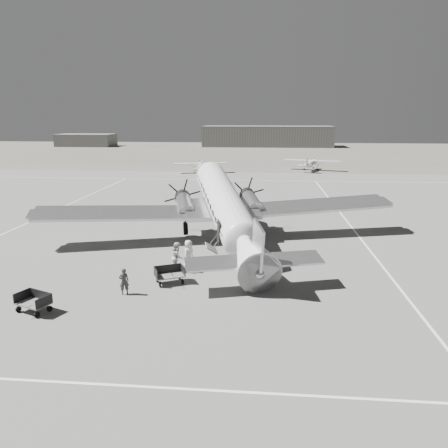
{
  "coord_description": "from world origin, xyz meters",
  "views": [
    {
      "loc": [
        3.93,
        -27.89,
        9.73
      ],
      "look_at": [
        1.2,
        2.43,
        2.2
      ],
      "focal_mm": 35.0,
      "sensor_mm": 36.0,
      "label": 1
    }
  ],
  "objects_px": {
    "dc3_airliner": "(226,210)",
    "ramp_agent": "(177,257)",
    "light_plane_left": "(201,167)",
    "light_plane_right": "(311,165)",
    "hangar_main": "(267,136)",
    "shed_secondary": "(86,140)",
    "ground_crew": "(124,281)",
    "passenger": "(188,254)",
    "baggage_cart_far": "(33,303)",
    "baggage_cart_near": "(170,275)"
  },
  "relations": [
    {
      "from": "hangar_main",
      "to": "shed_secondary",
      "type": "bearing_deg",
      "value": -175.24
    },
    {
      "from": "ramp_agent",
      "to": "passenger",
      "type": "relative_size",
      "value": 1.04
    },
    {
      "from": "dc3_airliner",
      "to": "baggage_cart_far",
      "type": "bearing_deg",
      "value": -140.42
    },
    {
      "from": "passenger",
      "to": "baggage_cart_near",
      "type": "bearing_deg",
      "value": -172.94
    },
    {
      "from": "light_plane_left",
      "to": "hangar_main",
      "type": "bearing_deg",
      "value": 68.22
    },
    {
      "from": "baggage_cart_near",
      "to": "baggage_cart_far",
      "type": "bearing_deg",
      "value": -168.7
    },
    {
      "from": "hangar_main",
      "to": "passenger",
      "type": "height_order",
      "value": "hangar_main"
    },
    {
      "from": "baggage_cart_near",
      "to": "passenger",
      "type": "distance_m",
      "value": 2.94
    },
    {
      "from": "light_plane_right",
      "to": "ground_crew",
      "type": "relative_size",
      "value": 6.77
    },
    {
      "from": "hangar_main",
      "to": "light_plane_left",
      "type": "height_order",
      "value": "hangar_main"
    },
    {
      "from": "light_plane_right",
      "to": "passenger",
      "type": "distance_m",
      "value": 56.18
    },
    {
      "from": "ramp_agent",
      "to": "ground_crew",
      "type": "bearing_deg",
      "value": 140.62
    },
    {
      "from": "light_plane_right",
      "to": "baggage_cart_far",
      "type": "xyz_separation_m",
      "value": [
        -20.25,
        -61.88,
        -0.58
      ]
    },
    {
      "from": "hangar_main",
      "to": "passenger",
      "type": "distance_m",
      "value": 121.07
    },
    {
      "from": "baggage_cart_near",
      "to": "shed_secondary",
      "type": "bearing_deg",
      "value": 89.01
    },
    {
      "from": "baggage_cart_far",
      "to": "baggage_cart_near",
      "type": "bearing_deg",
      "value": 59.01
    },
    {
      "from": "light_plane_left",
      "to": "baggage_cart_near",
      "type": "distance_m",
      "value": 52.12
    },
    {
      "from": "light_plane_left",
      "to": "baggage_cart_near",
      "type": "height_order",
      "value": "light_plane_left"
    },
    {
      "from": "light_plane_right",
      "to": "passenger",
      "type": "xyz_separation_m",
      "value": [
        -13.5,
        -54.54,
        -0.13
      ]
    },
    {
      "from": "ground_crew",
      "to": "ramp_agent",
      "type": "relative_size",
      "value": 0.78
    },
    {
      "from": "shed_secondary",
      "to": "ground_crew",
      "type": "bearing_deg",
      "value": -66.95
    },
    {
      "from": "baggage_cart_near",
      "to": "ramp_agent",
      "type": "relative_size",
      "value": 0.92
    },
    {
      "from": "baggage_cart_near",
      "to": "ramp_agent",
      "type": "xyz_separation_m",
      "value": [
        0.08,
        2.06,
        0.47
      ]
    },
    {
      "from": "baggage_cart_near",
      "to": "ground_crew",
      "type": "height_order",
      "value": "ground_crew"
    },
    {
      "from": "hangar_main",
      "to": "ramp_agent",
      "type": "distance_m",
      "value": 121.87
    },
    {
      "from": "ground_crew",
      "to": "ramp_agent",
      "type": "xyz_separation_m",
      "value": [
        2.27,
        3.91,
        0.21
      ]
    },
    {
      "from": "ramp_agent",
      "to": "light_plane_left",
      "type": "bearing_deg",
      "value": -2.83
    },
    {
      "from": "light_plane_left",
      "to": "light_plane_right",
      "type": "bearing_deg",
      "value": 3.43
    },
    {
      "from": "light_plane_left",
      "to": "ground_crew",
      "type": "height_order",
      "value": "light_plane_left"
    },
    {
      "from": "passenger",
      "to": "baggage_cart_far",
      "type": "bearing_deg",
      "value": 157.7
    },
    {
      "from": "shed_secondary",
      "to": "baggage_cart_near",
      "type": "height_order",
      "value": "shed_secondary"
    },
    {
      "from": "light_plane_right",
      "to": "ground_crew",
      "type": "distance_m",
      "value": 61.44
    },
    {
      "from": "ground_crew",
      "to": "ramp_agent",
      "type": "height_order",
      "value": "ramp_agent"
    },
    {
      "from": "shed_secondary",
      "to": "light_plane_left",
      "type": "distance_m",
      "value": 82.35
    },
    {
      "from": "light_plane_right",
      "to": "ramp_agent",
      "type": "bearing_deg",
      "value": -87.29
    },
    {
      "from": "light_plane_left",
      "to": "ground_crew",
      "type": "relative_size",
      "value": 6.31
    },
    {
      "from": "hangar_main",
      "to": "ramp_agent",
      "type": "relative_size",
      "value": 21.49
    },
    {
      "from": "ground_crew",
      "to": "shed_secondary",
      "type": "bearing_deg",
      "value": -92.26
    },
    {
      "from": "dc3_airliner",
      "to": "baggage_cart_far",
      "type": "relative_size",
      "value": 16.66
    },
    {
      "from": "dc3_airliner",
      "to": "ramp_agent",
      "type": "distance_m",
      "value": 6.89
    },
    {
      "from": "ground_crew",
      "to": "baggage_cart_far",
      "type": "bearing_deg",
      "value": 8.97
    },
    {
      "from": "hangar_main",
      "to": "light_plane_left",
      "type": "distance_m",
      "value": 72.93
    },
    {
      "from": "ground_crew",
      "to": "passenger",
      "type": "distance_m",
      "value": 5.49
    },
    {
      "from": "hangar_main",
      "to": "baggage_cart_far",
      "type": "bearing_deg",
      "value": -95.61
    },
    {
      "from": "shed_secondary",
      "to": "baggage_cart_far",
      "type": "xyz_separation_m",
      "value": [
        47.4,
        -123.25,
        -1.5
      ]
    },
    {
      "from": "dc3_airliner",
      "to": "ramp_agent",
      "type": "relative_size",
      "value": 15.06
    },
    {
      "from": "dc3_airliner",
      "to": "baggage_cart_far",
      "type": "xyz_separation_m",
      "value": [
        -8.8,
        -12.68,
        -2.3
      ]
    },
    {
      "from": "dc3_airliner",
      "to": "baggage_cart_near",
      "type": "height_order",
      "value": "dc3_airliner"
    },
    {
      "from": "ground_crew",
      "to": "passenger",
      "type": "bearing_deg",
      "value": -146.68
    },
    {
      "from": "shed_secondary",
      "to": "dc3_airliner",
      "type": "relative_size",
      "value": 0.61
    }
  ]
}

